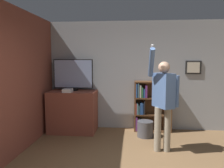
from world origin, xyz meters
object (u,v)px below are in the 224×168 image
(game_console, at_px, (68,91))
(waste_bin, at_px, (145,129))
(bookshelf, at_px, (149,106))
(television, at_px, (73,75))
(person, at_px, (163,98))

(game_console, bearing_deg, waste_bin, -0.82)
(game_console, relative_size, bookshelf, 0.19)
(television, relative_size, game_console, 4.08)
(person, relative_size, waste_bin, 5.57)
(television, xyz_separation_m, game_console, (-0.06, -0.30, -0.35))
(bookshelf, bearing_deg, person, -82.27)
(person, bearing_deg, waste_bin, 171.23)
(game_console, bearing_deg, bookshelf, 12.65)
(bookshelf, relative_size, person, 0.61)
(television, height_order, bookshelf, television)
(television, xyz_separation_m, person, (2.01, -1.09, -0.35))
(television, height_order, person, person)
(television, bearing_deg, person, -28.53)
(game_console, xyz_separation_m, waste_bin, (1.80, -0.03, -0.86))
(person, height_order, waste_bin, person)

